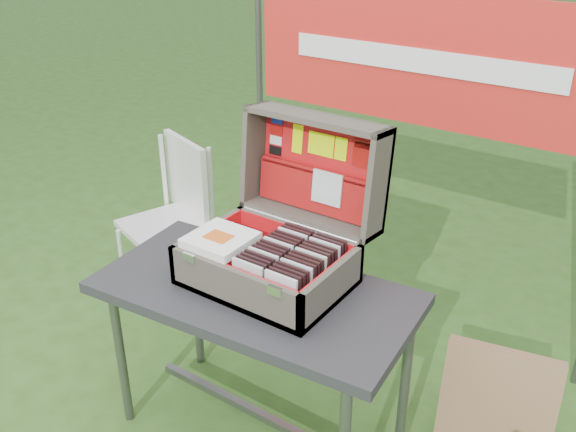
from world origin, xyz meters
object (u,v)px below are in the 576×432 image
Objects in this scene: chair at (165,228)px; cardboard_box at (497,404)px; suitcase at (276,209)px; table at (257,367)px.

cardboard_box is (1.73, -0.05, -0.20)m from chair.
suitcase is 1.19m from chair.
cardboard_box is at bearing 24.98° from suitcase.
table is 2.02× the size of suitcase.
suitcase is at bearing -166.25° from cardboard_box.
suitcase reaches higher than chair.
table is at bearing -159.98° from cardboard_box.
table is at bearing -96.72° from suitcase.
suitcase is 0.66× the size of chair.
suitcase is at bearing 78.40° from table.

